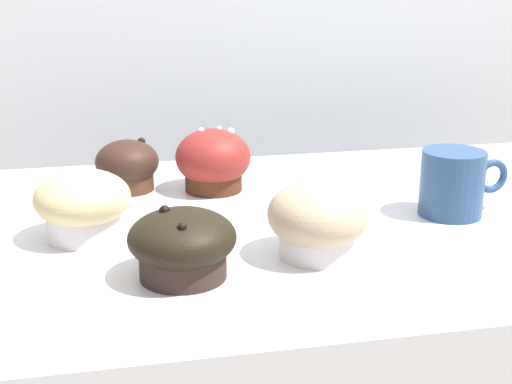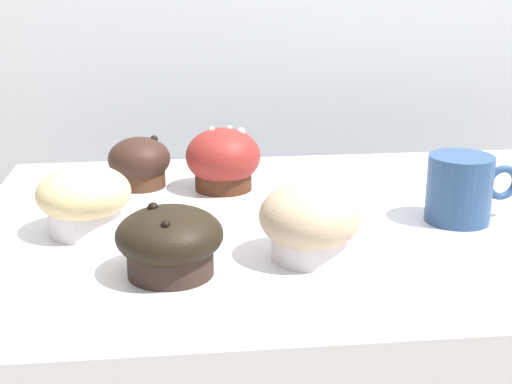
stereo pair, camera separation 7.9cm
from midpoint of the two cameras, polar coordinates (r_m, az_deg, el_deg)
wall_back at (r=1.52m, az=4.10°, el=3.86°), size 3.20×0.10×1.80m
muffin_front_center at (r=0.79m, az=7.16°, el=-2.44°), size 0.11×0.11×0.09m
muffin_back_left at (r=0.88m, az=-11.13°, el=-0.61°), size 0.11×0.11×0.08m
muffin_front_left at (r=0.75m, az=-3.95°, el=-4.01°), size 0.11×0.11×0.08m
muffin_front_right at (r=1.04m, az=-0.47°, el=2.53°), size 0.11×0.11×0.09m
muffin_back_center at (r=1.06m, az=-7.22°, el=2.29°), size 0.09×0.09×0.07m
coffee_cup at (r=0.95m, az=18.37°, el=0.35°), size 0.12×0.08×0.09m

